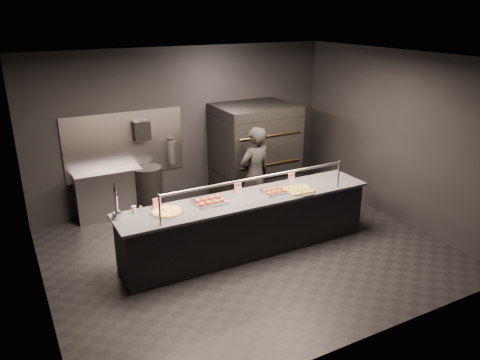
{
  "coord_description": "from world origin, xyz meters",
  "views": [
    {
      "loc": [
        -3.22,
        -5.79,
        3.65
      ],
      "look_at": [
        -0.03,
        0.2,
        1.15
      ],
      "focal_mm": 35.0,
      "sensor_mm": 36.0,
      "label": 1
    }
  ],
  "objects": [
    {
      "name": "service_counter",
      "position": [
        0.0,
        -0.0,
        0.46
      ],
      "size": [
        4.1,
        0.78,
        1.37
      ],
      "color": "black",
      "rests_on": "ground"
    },
    {
      "name": "slider_tray_a",
      "position": [
        -0.6,
        0.08,
        0.95
      ],
      "size": [
        0.53,
        0.42,
        0.08
      ],
      "color": "silver",
      "rests_on": "service_counter"
    },
    {
      "name": "prep_shelf",
      "position": [
        -1.6,
        2.32,
        0.45
      ],
      "size": [
        1.2,
        0.35,
        0.9
      ],
      "primitive_type": "cube",
      "color": "#99999E",
      "rests_on": "ground"
    },
    {
      "name": "fire_extinguisher",
      "position": [
        -0.35,
        2.4,
        1.06
      ],
      "size": [
        0.14,
        0.14,
        0.51
      ],
      "color": "#B2B2B7",
      "rests_on": "room"
    },
    {
      "name": "beer_tap",
      "position": [
        -1.95,
        0.2,
        1.07
      ],
      "size": [
        0.14,
        0.2,
        0.54
      ],
      "color": "silver",
      "rests_on": "service_counter"
    },
    {
      "name": "condiment_jar",
      "position": [
        -1.67,
        0.27,
        0.97
      ],
      "size": [
        0.16,
        0.06,
        0.1
      ],
      "color": "silver",
      "rests_on": "service_counter"
    },
    {
      "name": "room",
      "position": [
        -0.02,
        0.05,
        1.5
      ],
      "size": [
        6.04,
        6.0,
        3.0
      ],
      "color": "black",
      "rests_on": "ground"
    },
    {
      "name": "square_pizza",
      "position": [
        0.85,
        -0.15,
        0.94
      ],
      "size": [
        0.5,
        0.5,
        0.05
      ],
      "color": "silver",
      "rests_on": "service_counter"
    },
    {
      "name": "pizza_oven",
      "position": [
        1.2,
        1.9,
        0.97
      ],
      "size": [
        1.5,
        1.23,
        1.91
      ],
      "color": "black",
      "rests_on": "ground"
    },
    {
      "name": "towel_dispenser",
      "position": [
        -0.9,
        2.39,
        1.55
      ],
      "size": [
        0.3,
        0.2,
        0.35
      ],
      "primitive_type": "cube",
      "color": "black",
      "rests_on": "room"
    },
    {
      "name": "tent_cards",
      "position": [
        -0.13,
        0.28,
        1.0
      ],
      "size": [
        2.46,
        0.04,
        0.15
      ],
      "color": "white",
      "rests_on": "service_counter"
    },
    {
      "name": "worker",
      "position": [
        0.68,
        0.97,
        0.87
      ],
      "size": [
        0.7,
        0.52,
        1.74
      ],
      "primitive_type": "imported",
      "rotation": [
        0.0,
        0.0,
        3.31
      ],
      "color": "black",
      "rests_on": "ground"
    },
    {
      "name": "slider_tray_b",
      "position": [
        0.47,
        -0.02,
        0.94
      ],
      "size": [
        0.44,
        0.36,
        0.06
      ],
      "color": "silver",
      "rests_on": "service_counter"
    },
    {
      "name": "round_pizza",
      "position": [
        -1.29,
        0.05,
        0.94
      ],
      "size": [
        0.48,
        0.48,
        0.03
      ],
      "color": "silver",
      "rests_on": "service_counter"
    },
    {
      "name": "trash_bin",
      "position": [
        -0.9,
        2.22,
        0.44
      ],
      "size": [
        0.53,
        0.53,
        0.89
      ],
      "primitive_type": "cylinder",
      "color": "black",
      "rests_on": "ground"
    }
  ]
}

